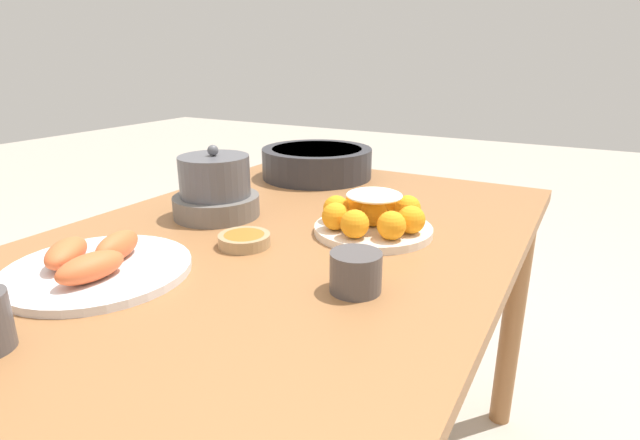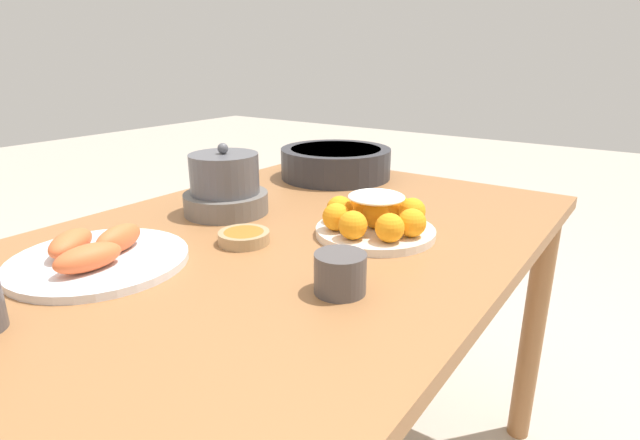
% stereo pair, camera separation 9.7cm
% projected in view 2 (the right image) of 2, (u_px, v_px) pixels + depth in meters
% --- Properties ---
extents(dining_table, '(1.42, 0.88, 0.73)m').
position_uv_depth(dining_table, '(264.00, 287.00, 0.99)').
color(dining_table, '#936038').
rests_on(dining_table, ground_plane).
extents(cake_plate, '(0.24, 0.24, 0.09)m').
position_uv_depth(cake_plate, '(375.00, 219.00, 0.99)').
color(cake_plate, silver).
rests_on(cake_plate, dining_table).
extents(serving_bowl, '(0.32, 0.32, 0.09)m').
position_uv_depth(serving_bowl, '(336.00, 162.00, 1.46)').
color(serving_bowl, '#2D2D33').
rests_on(serving_bowl, dining_table).
extents(sauce_bowl, '(0.10, 0.10, 0.02)m').
position_uv_depth(sauce_bowl, '(244.00, 237.00, 0.96)').
color(sauce_bowl, tan).
rests_on(sauce_bowl, dining_table).
extents(seafood_platter, '(0.30, 0.30, 0.06)m').
position_uv_depth(seafood_platter, '(96.00, 256.00, 0.86)').
color(seafood_platter, silver).
rests_on(seafood_platter, dining_table).
extents(cup_near, '(0.08, 0.08, 0.06)m').
position_uv_depth(cup_near, '(340.00, 273.00, 0.75)').
color(cup_near, '#4C4747').
rests_on(cup_near, dining_table).
extents(warming_pot, '(0.19, 0.19, 0.16)m').
position_uv_depth(warming_pot, '(225.00, 186.00, 1.13)').
color(warming_pot, '#66605B').
rests_on(warming_pot, dining_table).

